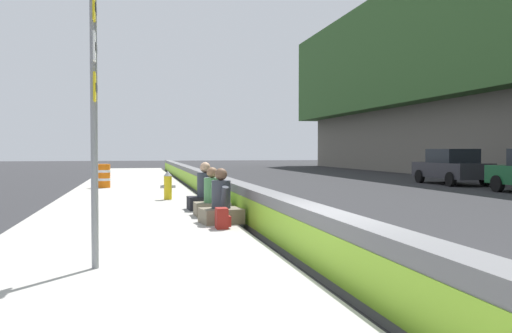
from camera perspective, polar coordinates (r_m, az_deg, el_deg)
ground_plane at (r=7.50m, az=7.28°, el=-11.03°), size 160.00×160.00×0.00m
sidewalk_strip at (r=7.07m, az=-13.83°, el=-11.27°), size 80.00×4.40×0.14m
jersey_barrier at (r=7.41m, az=7.26°, el=-7.83°), size 76.00×0.45×0.85m
route_sign_post at (r=7.28m, az=-16.46°, el=6.23°), size 0.44×0.09×3.60m
fire_hydrant at (r=16.96m, az=-9.16°, el=-1.90°), size 0.26×0.46×0.88m
seated_person_foreground at (r=11.37m, az=-3.65°, el=-4.11°), size 0.80×0.91×1.14m
seated_person_middle at (r=12.71m, az=-4.58°, el=-3.53°), size 0.72×0.81×1.12m
seated_person_rear at (r=14.02m, az=-5.30°, el=-2.93°), size 0.77×0.89×1.21m
backpack at (r=10.60m, az=-3.53°, el=-5.42°), size 0.32×0.28×0.40m
construction_barrel at (r=22.83m, az=-15.57°, el=-0.94°), size 0.54×0.54×0.95m
parked_car_fourth at (r=27.92m, az=19.65°, el=-0.00°), size 4.54×2.03×1.71m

